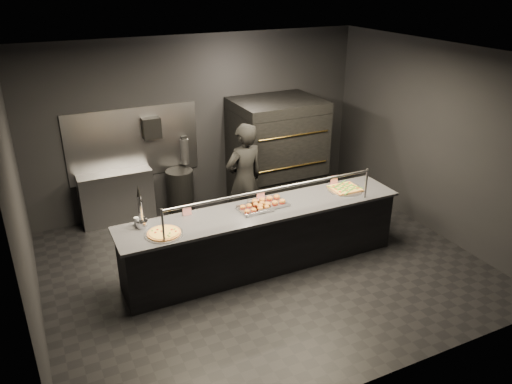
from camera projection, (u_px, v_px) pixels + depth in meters
room at (261, 169)px, 6.71m from camera, size 6.04×6.00×3.00m
service_counter at (263, 238)px, 7.10m from camera, size 4.10×0.78×1.37m
pizza_oven at (276, 152)px, 8.94m from camera, size 1.50×1.23×1.91m
prep_shelf at (117, 197)px, 8.39m from camera, size 1.20×0.35×0.90m
towel_dispenser at (151, 128)px, 8.27m from camera, size 0.30×0.20×0.35m
fire_extinguisher at (185, 151)px, 8.70m from camera, size 0.14×0.14×0.51m
beer_tap at (141, 215)px, 6.36m from camera, size 0.15×0.22×0.59m
round_pizza at (164, 233)px, 6.25m from camera, size 0.49×0.49×0.03m
slider_tray_a at (255, 208)px, 6.88m from camera, size 0.48×0.38×0.07m
slider_tray_b at (269, 202)px, 7.04m from camera, size 0.51×0.38×0.08m
square_pizza at (345, 189)px, 7.51m from camera, size 0.53×0.53×0.05m
condiment_jar at (139, 221)px, 6.47m from camera, size 0.17×0.07×0.11m
tent_cards at (264, 195)px, 7.17m from camera, size 2.48×0.04×0.15m
trash_bin at (180, 191)px, 8.75m from camera, size 0.47×0.47×0.78m
worker at (244, 180)px, 7.87m from camera, size 0.74×0.56×1.84m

